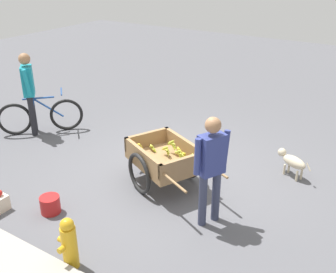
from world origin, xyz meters
name	(u,v)px	position (x,y,z in m)	size (l,w,h in m)	color
ground_plane	(170,175)	(0.00, 0.00, 0.00)	(24.00, 24.00, 0.00)	#56565B
fruit_cart	(164,159)	(-0.06, 0.27, 0.43)	(1.82, 1.39, 0.71)	#937047
vendor_person	(211,163)	(-1.09, 0.77, 0.91)	(0.33, 0.52, 1.53)	#333851
bicycle	(41,116)	(3.11, -0.08, 0.35)	(1.18, 1.25, 0.85)	black
cyclist_person	(28,87)	(3.22, 0.03, 0.98)	(0.40, 0.43, 1.63)	black
dog	(292,161)	(-1.67, -1.05, 0.27)	(0.62, 0.36, 0.40)	beige
fire_hydrant	(69,243)	(-0.14, 2.40, 0.33)	(0.25, 0.25, 0.67)	gold
plastic_bucket	(50,205)	(0.87, 1.77, 0.12)	(0.28, 0.28, 0.25)	#B21E1E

